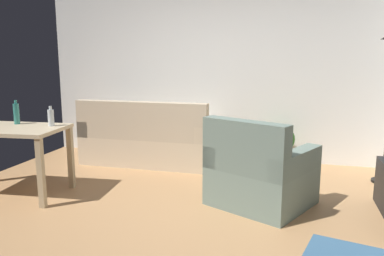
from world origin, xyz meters
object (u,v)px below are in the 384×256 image
at_px(potted_plant, 281,143).
at_px(bottle_clear, 51,117).
at_px(armchair, 259,175).
at_px(desk, 8,137).
at_px(couch, 149,142).
at_px(bottle_tall, 16,114).

height_order(potted_plant, bottle_clear, bottle_clear).
bearing_deg(armchair, desk, 33.82).
bearing_deg(desk, armchair, 3.01).
distance_m(couch, potted_plant, 1.88).
xyz_separation_m(potted_plant, bottle_clear, (-2.43, -1.73, 0.53)).
bearing_deg(bottle_tall, potted_plant, 30.82).
relative_size(couch, armchair, 1.58).
xyz_separation_m(desk, bottle_tall, (-0.02, 0.19, 0.23)).
xyz_separation_m(armchair, bottle_clear, (-2.26, -0.19, 0.53)).
distance_m(potted_plant, bottle_clear, 3.03).
bearing_deg(bottle_tall, bottle_clear, -1.33).
height_order(armchair, bottle_clear, bottle_clear).
bearing_deg(armchair, bottle_tall, 29.84).
relative_size(armchair, bottle_clear, 5.32).
xyz_separation_m(armchair, bottle_tall, (-2.71, -0.18, 0.56)).
bearing_deg(bottle_clear, couch, 67.76).
height_order(desk, potted_plant, desk).
xyz_separation_m(couch, bottle_tall, (-1.03, -1.41, 0.57)).
height_order(couch, potted_plant, couch).
distance_m(armchair, bottle_tall, 2.78).
bearing_deg(potted_plant, couch, -170.43).
relative_size(potted_plant, armchair, 0.48).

